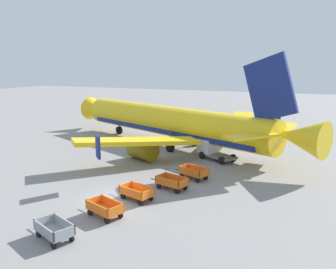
# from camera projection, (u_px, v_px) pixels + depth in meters

# --- Properties ---
(ground_plane) EXTENTS (220.00, 220.00, 0.00)m
(ground_plane) POSITION_uv_depth(u_px,v_px,m) (112.00, 199.00, 26.70)
(ground_plane) COLOR gray
(airplane) EXTENTS (36.12, 29.46, 11.34)m
(airplane) POSITION_uv_depth(u_px,v_px,m) (174.00, 123.00, 43.12)
(airplane) COLOR yellow
(airplane) RESTS_ON ground
(baggage_cart_nearest) EXTENTS (3.58, 2.21, 1.07)m
(baggage_cart_nearest) POSITION_uv_depth(u_px,v_px,m) (54.00, 230.00, 20.51)
(baggage_cart_nearest) COLOR gray
(baggage_cart_nearest) RESTS_ON ground
(baggage_cart_second_in_row) EXTENTS (3.59, 2.15, 1.07)m
(baggage_cart_second_in_row) POSITION_uv_depth(u_px,v_px,m) (105.00, 208.00, 23.58)
(baggage_cart_second_in_row) COLOR orange
(baggage_cart_second_in_row) RESTS_ON ground
(baggage_cart_third_in_row) EXTENTS (3.61, 2.06, 1.07)m
(baggage_cart_third_in_row) POSITION_uv_depth(u_px,v_px,m) (137.00, 192.00, 26.49)
(baggage_cart_third_in_row) COLOR orange
(baggage_cart_third_in_row) RESTS_ON ground
(baggage_cart_fourth_in_row) EXTENTS (3.62, 1.98, 1.07)m
(baggage_cart_fourth_in_row) POSITION_uv_depth(u_px,v_px,m) (172.00, 182.00, 28.77)
(baggage_cart_fourth_in_row) COLOR orange
(baggage_cart_fourth_in_row) RESTS_ON ground
(baggage_cart_far_end) EXTENTS (3.59, 2.18, 1.07)m
(baggage_cart_far_end) POSITION_uv_depth(u_px,v_px,m) (193.00, 172.00, 31.42)
(baggage_cart_far_end) COLOR orange
(baggage_cart_far_end) RESTS_ON ground
(service_truck_beside_carts) EXTENTS (4.75, 3.74, 2.10)m
(service_truck_beside_carts) POSITION_uv_depth(u_px,v_px,m) (211.00, 149.00, 38.15)
(service_truck_beside_carts) COLOR slate
(service_truck_beside_carts) RESTS_ON ground
(traffic_cone_near_plane) EXTENTS (0.43, 0.43, 0.57)m
(traffic_cone_near_plane) POSITION_uv_depth(u_px,v_px,m) (167.00, 159.00, 36.91)
(traffic_cone_near_plane) COLOR orange
(traffic_cone_near_plane) RESTS_ON ground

